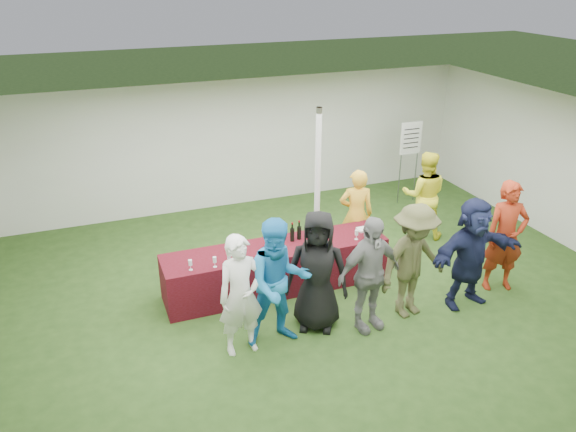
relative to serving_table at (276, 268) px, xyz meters
name	(u,v)px	position (x,y,z in m)	size (l,w,h in m)	color
ground	(317,292)	(0.56, -0.37, -0.38)	(60.00, 60.00, 0.00)	#284719
tent	(317,185)	(1.06, 0.83, 0.98)	(10.00, 10.00, 10.00)	white
serving_table	(276,268)	(0.00, 0.00, 0.00)	(3.60, 0.80, 0.75)	#5B1324
wine_bottles	(306,231)	(0.57, 0.14, 0.50)	(0.55, 0.15, 0.32)	black
wine_glasses	(256,252)	(-0.41, -0.26, 0.49)	(2.77, 0.15, 0.16)	silver
water_bottle	(273,239)	(-0.03, 0.08, 0.48)	(0.07, 0.07, 0.23)	silver
bar_towel	(365,229)	(1.60, 0.05, 0.39)	(0.25, 0.18, 0.03)	white
dump_bucket	(372,232)	(1.58, -0.22, 0.46)	(0.26, 0.26, 0.18)	slate
wine_list_sign	(410,144)	(3.90, 2.42, 0.94)	(0.50, 0.03, 1.80)	slate
staff_pourer	(356,214)	(1.68, 0.53, 0.45)	(0.60, 0.39, 1.65)	gold
staff_back	(424,195)	(3.25, 0.82, 0.47)	(0.82, 0.64, 1.70)	yellow
customer_0	(241,296)	(-0.97, -1.34, 0.48)	(0.63, 0.41, 1.72)	white
customer_1	(279,283)	(-0.43, -1.33, 0.55)	(0.90, 0.70, 1.85)	#1C79BD
customer_2	(317,271)	(0.19, -1.18, 0.53)	(0.88, 0.57, 1.80)	black
customer_3	(369,274)	(0.85, -1.47, 0.49)	(1.02, 0.42, 1.74)	gray
customer_4	(413,261)	(1.61, -1.39, 0.51)	(1.15, 0.66, 1.78)	#484928
customer_5	(471,253)	(2.58, -1.45, 0.50)	(1.62, 0.52, 1.75)	#171C3C
customer_6	(506,237)	(3.38, -1.25, 0.54)	(0.67, 0.44, 1.83)	maroon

